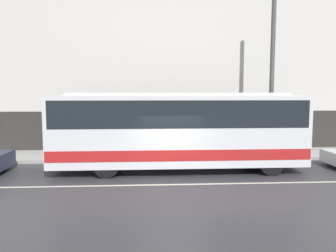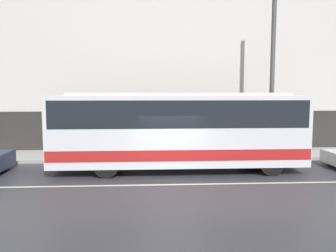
% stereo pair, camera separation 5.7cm
% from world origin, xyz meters
% --- Properties ---
extents(ground_plane, '(60.00, 60.00, 0.00)m').
position_xyz_m(ground_plane, '(0.00, 0.00, 0.00)').
color(ground_plane, '#333338').
extents(sidewalk, '(60.00, 2.96, 0.16)m').
position_xyz_m(sidewalk, '(0.00, 5.48, 0.08)').
color(sidewalk, '#A09E99').
rests_on(sidewalk, ground_plane).
extents(building_facade, '(60.00, 0.35, 9.40)m').
position_xyz_m(building_facade, '(0.00, 7.10, 4.53)').
color(building_facade, silver).
rests_on(building_facade, ground_plane).
extents(lane_stripe, '(54.00, 0.14, 0.01)m').
position_xyz_m(lane_stripe, '(0.00, 0.00, 0.00)').
color(lane_stripe, beige).
rests_on(lane_stripe, ground_plane).
extents(transit_bus, '(10.79, 2.60, 3.41)m').
position_xyz_m(transit_bus, '(0.43, 2.27, 1.92)').
color(transit_bus, silver).
rests_on(transit_bus, ground_plane).
extents(utility_pole_near, '(0.23, 0.23, 8.49)m').
position_xyz_m(utility_pole_near, '(5.36, 4.40, 4.41)').
color(utility_pole_near, '#4C4C4F').
rests_on(utility_pole_near, sidewalk).
extents(pedestrian_waiting, '(0.36, 0.36, 1.50)m').
position_xyz_m(pedestrian_waiting, '(-3.66, 5.63, 0.85)').
color(pedestrian_waiting, '#1E5933').
rests_on(pedestrian_waiting, sidewalk).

